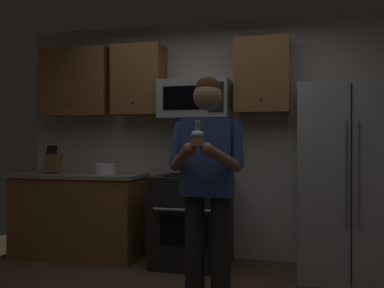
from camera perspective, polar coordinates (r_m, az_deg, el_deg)
name	(u,v)px	position (r m, az deg, el deg)	size (l,w,h in m)	color
wall_back	(214,139)	(4.74, 2.95, 0.64)	(4.40, 0.10, 2.60)	beige
oven_range	(192,220)	(4.46, 0.05, -10.16)	(0.76, 0.70, 0.93)	black
microwave	(195,99)	(4.53, 0.42, 5.99)	(0.74, 0.41, 0.40)	#9EA0A5
refrigerator	(346,181)	(4.26, 19.99, -4.70)	(0.90, 0.75, 1.80)	#B7BABF
cabinet_row_upper	(146,80)	(4.77, -6.24, 8.47)	(2.78, 0.36, 0.76)	brown
counter_left	(79,215)	(4.95, -14.87, -9.14)	(1.44, 0.66, 0.92)	brown
knife_block	(53,163)	(4.99, -18.13, -2.42)	(0.16, 0.15, 0.32)	brown
bowl_large_white	(105,169)	(4.73, -11.60, -3.26)	(0.24, 0.24, 0.11)	white
person	(207,178)	(3.21, 2.06, -4.55)	(0.60, 0.48, 1.76)	#262628
cupcake	(197,138)	(2.88, 0.72, 0.84)	(0.09, 0.09, 0.17)	#A87F56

